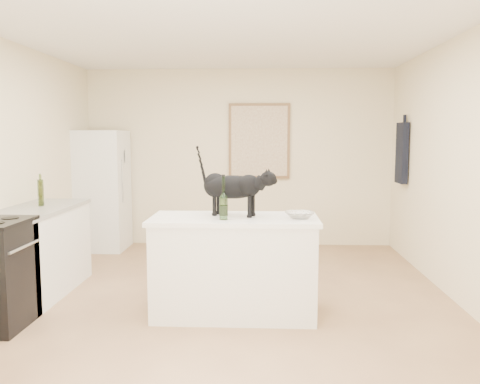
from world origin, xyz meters
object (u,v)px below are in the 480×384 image
fridge (102,190)px  black_cat (232,190)px  wine_bottle (224,200)px  glass_bowl (299,215)px

fridge → black_cat: size_ratio=2.53×
fridge → wine_bottle: (1.97, -2.69, 0.22)m
black_cat → fridge: bearing=145.9°
black_cat → glass_bowl: size_ratio=2.65×
black_cat → wine_bottle: 0.23m
black_cat → glass_bowl: 0.65m
black_cat → wine_bottle: black_cat is taller
glass_bowl → fridge: bearing=135.1°
fridge → black_cat: 3.22m
wine_bottle → glass_bowl: bearing=6.3°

